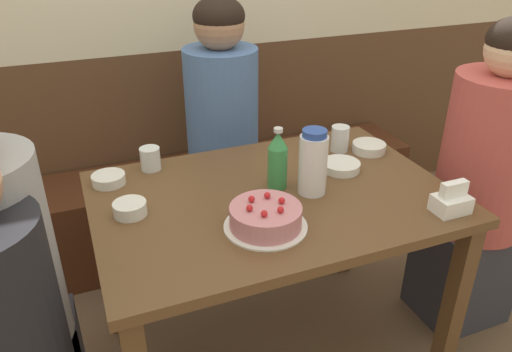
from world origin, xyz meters
name	(u,v)px	position (x,y,z in m)	size (l,w,h in m)	color
ground_plane	(270,351)	(0.00, 0.00, 0.00)	(12.00, 12.00, 0.00)	brown
bench_seat	(207,204)	(0.00, 0.83, 0.22)	(2.19, 0.38, 0.45)	#472314
dining_table	(272,219)	(0.00, 0.00, 0.63)	(1.18, 0.81, 0.73)	brown
birthday_cake	(266,217)	(-0.10, -0.18, 0.76)	(0.25, 0.25, 0.09)	white
water_pitcher	(313,163)	(0.13, -0.04, 0.84)	(0.09, 0.09, 0.22)	white
soju_bottle	(278,160)	(0.03, 0.04, 0.83)	(0.07, 0.07, 0.22)	#388E4C
napkin_holder	(451,201)	(0.47, -0.31, 0.77)	(0.11, 0.08, 0.11)	white
bowl_soup_white	(369,147)	(0.48, 0.17, 0.75)	(0.13, 0.13, 0.03)	white
bowl_rice_small	(109,179)	(-0.50, 0.28, 0.75)	(0.11, 0.11, 0.03)	white
bowl_side_dish	(341,166)	(0.30, 0.07, 0.74)	(0.14, 0.14, 0.03)	white
bowl_sauce_shallow	(130,209)	(-0.46, 0.05, 0.75)	(0.10, 0.10, 0.04)	white
glass_water_tall	(340,139)	(0.38, 0.22, 0.78)	(0.07, 0.07, 0.10)	silver
glass_tumbler_short	(150,159)	(-0.34, 0.33, 0.77)	(0.07, 0.07, 0.08)	silver
person_teal_shirt	(4,302)	(-0.85, -0.06, 0.59)	(0.34, 0.34, 1.23)	#33333D
person_pale_blue_shirt	(482,188)	(0.85, -0.08, 0.62)	(0.35, 0.35, 1.26)	#33333D
person_dark_striped	(223,146)	(0.04, 0.66, 0.62)	(0.32, 0.34, 1.27)	#33333D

